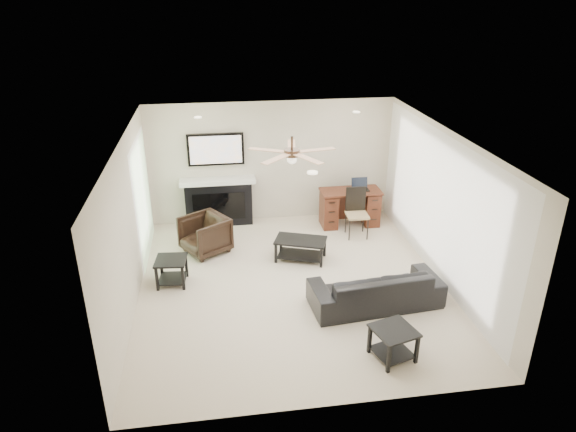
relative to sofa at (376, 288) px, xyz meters
name	(u,v)px	position (x,y,z in m)	size (l,w,h in m)	color
room_shell	(304,188)	(-0.99, 0.84, 1.39)	(5.50, 5.54, 2.52)	beige
sofa	(376,288)	(0.00, 0.00, 0.00)	(2.02, 0.79, 0.59)	black
armchair	(205,235)	(-2.60, 2.15, 0.06)	(0.75, 0.77, 0.70)	black
coffee_table	(301,249)	(-0.90, 1.60, -0.09)	(0.90, 0.50, 0.40)	black
end_table_near	(393,344)	(-0.15, -1.25, -0.07)	(0.52, 0.52, 0.45)	black
end_table_left	(172,271)	(-3.15, 1.10, -0.07)	(0.50, 0.50, 0.45)	black
fireplace_unit	(218,181)	(-2.31, 3.34, 0.66)	(1.52, 0.34, 1.91)	black
desk	(350,208)	(0.36, 2.93, 0.09)	(1.22, 0.56, 0.76)	#3C1A0F
desk_chair	(357,214)	(0.36, 2.38, 0.19)	(0.42, 0.44, 0.97)	black
laptop	(361,185)	(0.56, 2.91, 0.58)	(0.33, 0.24, 0.23)	black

